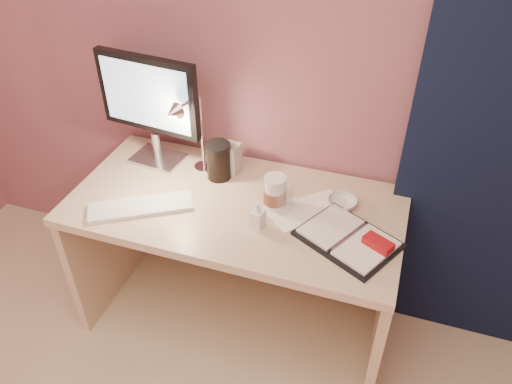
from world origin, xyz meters
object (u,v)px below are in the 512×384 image
(desk, at_px, (242,232))
(planner, at_px, (350,239))
(product_box, at_px, (229,158))
(desk_lamp, at_px, (198,133))
(coffee_cup, at_px, (275,194))
(bowl, at_px, (342,203))
(keyboard, at_px, (141,207))
(clear_cup, at_px, (283,197))
(monitor, at_px, (150,101))
(dark_jar, at_px, (219,163))
(lotion_bottle, at_px, (257,215))

(desk, distance_m, planner, 0.58)
(product_box, relative_size, desk_lamp, 0.37)
(coffee_cup, relative_size, bowl, 1.24)
(keyboard, height_order, clear_cup, clear_cup)
(monitor, distance_m, product_box, 0.42)
(coffee_cup, height_order, desk_lamp, desk_lamp)
(planner, distance_m, clear_cup, 0.32)
(monitor, height_order, dark_jar, monitor)
(monitor, relative_size, product_box, 3.54)
(monitor, relative_size, planner, 1.18)
(bowl, xyz_separation_m, dark_jar, (-0.56, 0.04, 0.06))
(lotion_bottle, height_order, dark_jar, dark_jar)
(desk, height_order, keyboard, keyboard)
(monitor, distance_m, clear_cup, 0.72)
(keyboard, relative_size, bowl, 3.50)
(keyboard, distance_m, product_box, 0.45)
(clear_cup, height_order, dark_jar, dark_jar)
(coffee_cup, height_order, dark_jar, dark_jar)
(desk, bearing_deg, monitor, 165.78)
(planner, bearing_deg, desk_lamp, -166.84)
(monitor, relative_size, desk_lamp, 1.31)
(product_box, distance_m, desk_lamp, 0.22)
(clear_cup, xyz_separation_m, lotion_bottle, (-0.07, -0.13, -0.01))
(keyboard, xyz_separation_m, dark_jar, (0.22, 0.31, 0.07))
(desk, height_order, coffee_cup, coffee_cup)
(coffee_cup, bearing_deg, keyboard, -160.55)
(monitor, distance_m, bowl, 0.94)
(monitor, bearing_deg, desk, -7.96)
(bowl, distance_m, dark_jar, 0.57)
(dark_jar, distance_m, product_box, 0.06)
(lotion_bottle, height_order, desk_lamp, desk_lamp)
(coffee_cup, distance_m, desk_lamp, 0.41)
(desk, bearing_deg, bowl, 5.96)
(planner, bearing_deg, product_box, -177.63)
(clear_cup, xyz_separation_m, bowl, (0.23, 0.10, -0.05))
(coffee_cup, xyz_separation_m, bowl, (0.26, 0.09, -0.05))
(clear_cup, bearing_deg, desk_lamp, 168.68)
(desk, distance_m, desk_lamp, 0.51)
(keyboard, distance_m, desk_lamp, 0.39)
(desk, distance_m, bowl, 0.50)
(bowl, distance_m, desk_lamp, 0.67)
(desk, xyz_separation_m, planner, (0.50, -0.16, 0.24))
(dark_jar, relative_size, desk_lamp, 0.39)
(lotion_bottle, height_order, product_box, product_box)
(desk, height_order, lotion_bottle, lotion_bottle)
(coffee_cup, relative_size, dark_jar, 0.99)
(monitor, distance_m, coffee_cup, 0.69)
(desk, relative_size, keyboard, 3.29)
(coffee_cup, bearing_deg, planner, -18.07)
(dark_jar, height_order, product_box, dark_jar)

